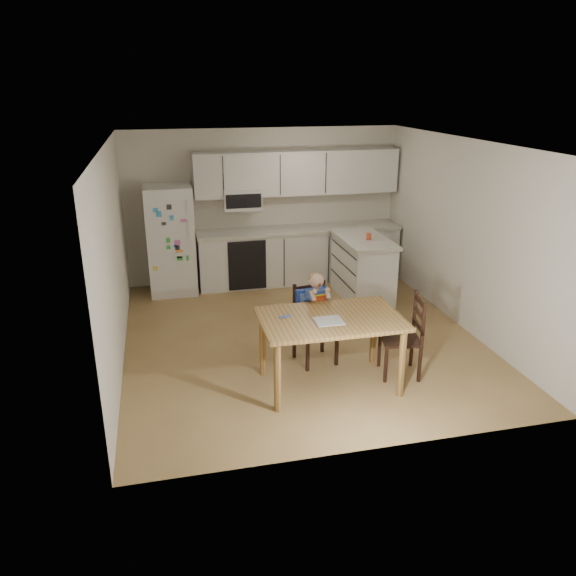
{
  "coord_description": "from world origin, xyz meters",
  "views": [
    {
      "loc": [
        -1.69,
        -6.53,
        3.16
      ],
      "look_at": [
        -0.32,
        -0.67,
        0.96
      ],
      "focal_mm": 35.0,
      "sensor_mm": 36.0,
      "label": 1
    }
  ],
  "objects_px": {
    "refrigerator": "(171,240)",
    "chair_side": "(409,331)",
    "kitchen_island": "(362,268)",
    "dining_table": "(330,326)",
    "chair_booster": "(314,308)",
    "red_cup": "(369,236)"
  },
  "relations": [
    {
      "from": "red_cup",
      "to": "dining_table",
      "type": "distance_m",
      "value": 2.7
    },
    {
      "from": "refrigerator",
      "to": "chair_booster",
      "type": "xyz_separation_m",
      "value": [
        1.55,
        -2.81,
        -0.18
      ]
    },
    {
      "from": "refrigerator",
      "to": "kitchen_island",
      "type": "relative_size",
      "value": 1.3
    },
    {
      "from": "kitchen_island",
      "to": "dining_table",
      "type": "xyz_separation_m",
      "value": [
        -1.28,
        -2.46,
        0.21
      ]
    },
    {
      "from": "kitchen_island",
      "to": "chair_side",
      "type": "distance_m",
      "value": 2.45
    },
    {
      "from": "dining_table",
      "to": "refrigerator",
      "type": "bearing_deg",
      "value": 114.42
    },
    {
      "from": "red_cup",
      "to": "chair_side",
      "type": "relative_size",
      "value": 0.1
    },
    {
      "from": "dining_table",
      "to": "chair_side",
      "type": "height_order",
      "value": "chair_side"
    },
    {
      "from": "dining_table",
      "to": "chair_booster",
      "type": "distance_m",
      "value": 0.62
    },
    {
      "from": "chair_booster",
      "to": "refrigerator",
      "type": "bearing_deg",
      "value": 108.77
    },
    {
      "from": "refrigerator",
      "to": "dining_table",
      "type": "height_order",
      "value": "refrigerator"
    },
    {
      "from": "refrigerator",
      "to": "red_cup",
      "type": "bearing_deg",
      "value": -20.75
    },
    {
      "from": "chair_booster",
      "to": "chair_side",
      "type": "relative_size",
      "value": 1.18
    },
    {
      "from": "dining_table",
      "to": "red_cup",
      "type": "bearing_deg",
      "value": 60.76
    },
    {
      "from": "red_cup",
      "to": "chair_booster",
      "type": "height_order",
      "value": "chair_booster"
    },
    {
      "from": "chair_side",
      "to": "kitchen_island",
      "type": "bearing_deg",
      "value": -176.54
    },
    {
      "from": "kitchen_island",
      "to": "dining_table",
      "type": "relative_size",
      "value": 0.87
    },
    {
      "from": "chair_booster",
      "to": "chair_side",
      "type": "distance_m",
      "value": 1.13
    },
    {
      "from": "refrigerator",
      "to": "dining_table",
      "type": "relative_size",
      "value": 1.12
    },
    {
      "from": "refrigerator",
      "to": "dining_table",
      "type": "distance_m",
      "value": 3.76
    },
    {
      "from": "refrigerator",
      "to": "red_cup",
      "type": "relative_size",
      "value": 17.51
    },
    {
      "from": "refrigerator",
      "to": "chair_side",
      "type": "distance_m",
      "value": 4.22
    }
  ]
}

